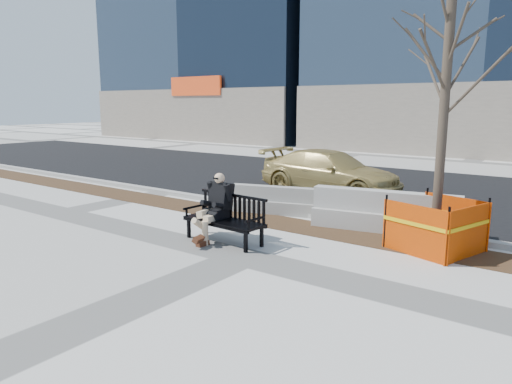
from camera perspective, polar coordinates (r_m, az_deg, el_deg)
ground at (r=9.12m, az=-1.58°, el=-7.84°), size 120.00×120.00×0.00m
mulch_strip at (r=11.19m, az=6.66°, el=-4.37°), size 40.00×1.20×0.02m
asphalt_street at (r=16.74m, az=17.29°, el=0.23°), size 60.00×10.40×0.01m
curb at (r=11.99m, az=8.93°, el=-3.14°), size 60.00×0.25×0.12m
bench at (r=10.08m, az=-3.88°, el=-6.04°), size 1.94×0.80×1.01m
seated_man at (r=10.29m, az=-4.74°, el=-5.71°), size 0.68×1.07×1.44m
tree_fence at (r=10.19m, az=20.71°, el=-6.55°), size 2.75×2.75×5.49m
sedan at (r=15.69m, az=8.91°, el=-0.10°), size 4.90×2.23×1.39m
jersey_barrier_left at (r=12.63m, az=2.66°, el=-2.60°), size 2.61×1.22×0.74m
jersey_barrier_right at (r=11.31m, az=15.16°, el=-4.55°), size 3.37×1.27×0.95m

